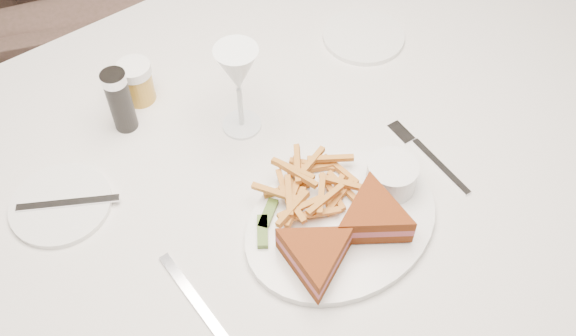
% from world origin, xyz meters
% --- Properties ---
extents(table, '(1.58, 1.10, 0.75)m').
position_xyz_m(table, '(0.21, 0.07, 0.38)').
color(table, silver).
rests_on(table, ground).
extents(chair_far, '(0.90, 0.87, 0.74)m').
position_xyz_m(chair_far, '(0.28, 1.01, 0.37)').
color(chair_far, '#45322A').
rests_on(chair_far, ground).
extents(table_setting, '(0.81, 0.62, 0.18)m').
position_xyz_m(table_setting, '(0.22, 0.01, 0.79)').
color(table_setting, white).
rests_on(table_setting, table).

